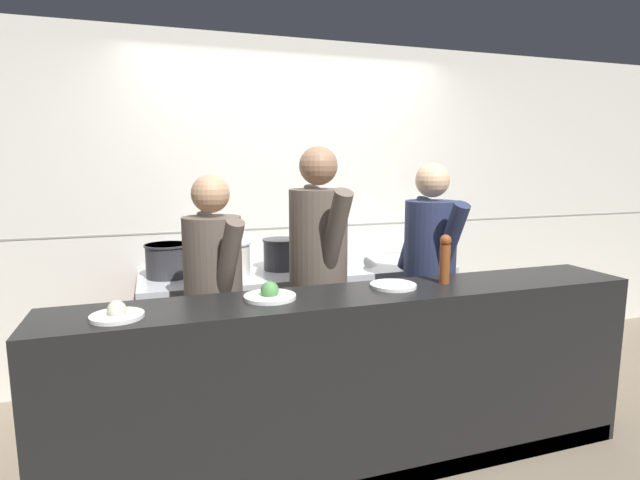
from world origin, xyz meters
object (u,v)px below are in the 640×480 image
oven_range (227,335)px  chef_sous (318,274)px  braising_pot (281,253)px  chef_head_cook (214,300)px  pepper_mill (445,258)px  chef_line (429,276)px  plated_dish_main (117,314)px  sauce_pot (226,258)px  stock_pot (168,260)px  plated_dish_dessert (393,285)px  mixing_bowl_steel (359,258)px  plated_dish_appetiser (270,294)px

oven_range → chef_sous: bearing=-50.3°
braising_pot → chef_head_cook: bearing=-129.5°
oven_range → pepper_mill: 1.68m
chef_head_cook → chef_line: bearing=-16.2°
braising_pot → plated_dish_main: bearing=-130.5°
sauce_pot → stock_pot: bearing=172.0°
pepper_mill → chef_head_cook: chef_head_cook is taller
sauce_pot → plated_dish_main: sauce_pot is taller
braising_pot → plated_dish_dessert: (0.34, -1.12, 0.00)m
plated_dish_main → chef_line: bearing=16.3°
plated_dish_dessert → pepper_mill: (0.31, -0.01, 0.13)m
chef_head_cook → chef_sous: (0.65, 0.06, 0.09)m
stock_pot → pepper_mill: bearing=-38.3°
stock_pot → chef_head_cook: chef_head_cook is taller
sauce_pot → plated_dish_main: size_ratio=1.53×
plated_dish_main → mixing_bowl_steel: bearing=36.1°
chef_head_cook → chef_sous: bearing=-11.4°
plated_dish_appetiser → pepper_mill: (0.99, -0.00, 0.12)m
sauce_pot → plated_dish_main: bearing=-118.6°
mixing_bowl_steel → plated_dish_appetiser: bearing=-130.6°
plated_dish_main → plated_dish_appetiser: size_ratio=0.88×
chef_head_cook → plated_dish_dessert: bearing=-42.2°
plated_dish_appetiser → pepper_mill: bearing=-0.2°
sauce_pot → braising_pot: (0.40, 0.05, -0.00)m
chef_line → plated_dish_main: bearing=-166.6°
sauce_pot → chef_line: chef_line is taller
sauce_pot → chef_head_cook: 0.67m
mixing_bowl_steel → chef_sous: chef_sous is taller
pepper_mill → chef_line: chef_line is taller
braising_pot → plated_dish_dessert: bearing=-73.0°
stock_pot → chef_head_cook: bearing=-72.2°
pepper_mill → chef_sous: 0.78m
sauce_pot → chef_line: 1.39m
chef_head_cook → chef_line: size_ratio=0.96×
sauce_pot → plated_dish_appetiser: (0.06, -1.08, 0.01)m
mixing_bowl_steel → chef_line: (0.23, -0.66, -0.01)m
stock_pot → plated_dish_dessert: 1.60m
sauce_pot → chef_head_cook: chef_head_cook is taller
sauce_pot → chef_sous: size_ratio=0.20×
oven_range → chef_line: 1.48m
stock_pot → plated_dish_main: (-0.25, -1.23, 0.01)m
plated_dish_appetiser → plated_dish_dessert: size_ratio=1.04×
oven_range → mixing_bowl_steel: size_ratio=4.00×
mixing_bowl_steel → plated_dish_appetiser: (-0.95, -1.11, 0.08)m
chef_head_cook → chef_sous: 0.66m
pepper_mill → chef_sous: size_ratio=0.16×
oven_range → plated_dish_appetiser: bearing=-86.5°
mixing_bowl_steel → plated_dish_dessert: 1.14m
oven_range → pepper_mill: pepper_mill is taller
pepper_mill → chef_head_cook: size_ratio=0.17×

